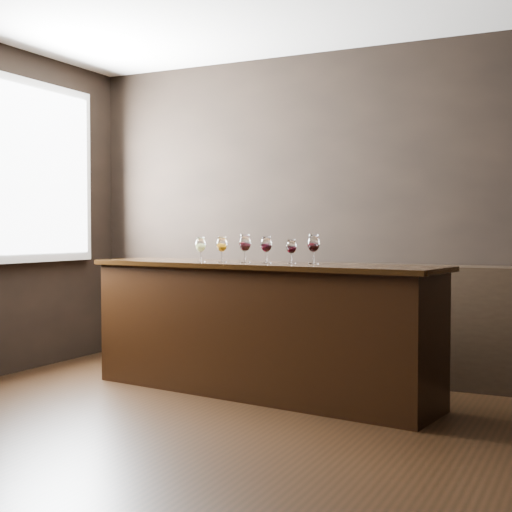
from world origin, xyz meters
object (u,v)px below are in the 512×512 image
at_px(back_bar_shelf, 377,322).
at_px(glass_red_a, 245,244).
at_px(glass_amber, 222,245).
at_px(glass_white, 201,245).
at_px(bar_counter, 259,331).
at_px(glass_red_c, 291,247).
at_px(glass_red_d, 313,244).
at_px(glass_red_b, 266,245).

height_order(back_bar_shelf, glass_red_a, glass_red_a).
distance_m(glass_amber, glass_red_a, 0.21).
bearing_deg(glass_white, bar_counter, 4.66).
xyz_separation_m(glass_red_c, glass_red_d, (0.17, 0.01, 0.02)).
bearing_deg(glass_amber, glass_red_b, 2.25).
bearing_deg(glass_red_c, glass_white, -175.70).
distance_m(bar_counter, glass_red_b, 0.65).
bearing_deg(glass_red_c, glass_red_a, -173.29).
distance_m(glass_amber, glass_red_c, 0.57).
relative_size(glass_red_a, glass_red_c, 1.19).
xyz_separation_m(back_bar_shelf, glass_white, (-1.11, -0.98, 0.64)).
bearing_deg(glass_red_b, bar_counter, -177.06).
height_order(bar_counter, back_bar_shelf, bar_counter).
xyz_separation_m(bar_counter, glass_red_b, (0.06, 0.00, 0.65)).
distance_m(back_bar_shelf, glass_red_b, 1.27).
bearing_deg(glass_red_a, bar_counter, 14.10).
distance_m(glass_red_a, glass_red_d, 0.53).
height_order(glass_red_b, glass_red_c, glass_red_b).
relative_size(glass_red_b, glass_red_d, 0.94).
height_order(bar_counter, glass_red_d, glass_red_d).
xyz_separation_m(glass_red_a, glass_red_c, (0.36, 0.04, -0.02)).
height_order(glass_white, glass_red_b, glass_red_b).
xyz_separation_m(glass_amber, glass_red_d, (0.73, 0.04, 0.01)).
relative_size(back_bar_shelf, glass_amber, 13.56).
relative_size(glass_red_c, glass_red_d, 0.84).
distance_m(bar_counter, glass_red_c, 0.68).
xyz_separation_m(bar_counter, glass_amber, (-0.31, -0.01, 0.64)).
bearing_deg(glass_red_a, glass_red_b, 10.11).
bearing_deg(glass_white, glass_red_b, 4.47).
xyz_separation_m(glass_white, glass_amber, (0.17, 0.03, 0.00)).
bearing_deg(bar_counter, glass_red_b, 10.93).
bearing_deg(glass_amber, bar_counter, 2.11).
height_order(glass_white, glass_amber, glass_amber).
xyz_separation_m(glass_white, glass_red_a, (0.38, 0.01, 0.01)).
bearing_deg(glass_red_d, glass_white, -175.59).
distance_m(glass_white, glass_red_b, 0.54).
bearing_deg(glass_red_c, glass_amber, -177.20).
distance_m(bar_counter, glass_red_a, 0.66).
bearing_deg(bar_counter, glass_red_d, 12.13).
xyz_separation_m(glass_white, glass_red_b, (0.54, 0.04, 0.00)).
relative_size(bar_counter, glass_red_b, 13.80).
height_order(bar_counter, glass_red_c, glass_red_c).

